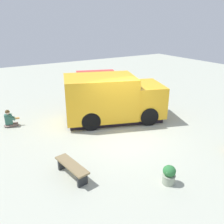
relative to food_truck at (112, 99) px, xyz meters
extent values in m
plane|color=#AAAF9E|center=(-0.49, -1.87, -1.07)|extent=(40.00, 40.00, 0.00)
cube|color=yellow|center=(-0.56, 0.20, 0.17)|extent=(3.91, 3.28, 2.01)
cube|color=yellow|center=(1.68, -0.61, -0.07)|extent=(2.09, 2.55, 1.53)
cube|color=#11272A|center=(2.34, -0.84, 0.20)|extent=(0.65, 1.73, 0.58)
cube|color=black|center=(-0.17, 1.28, 0.29)|extent=(1.73, 0.64, 0.70)
cube|color=#D83B37|center=(-0.07, 1.55, 1.13)|extent=(2.08, 1.24, 0.03)
cube|color=#27202A|center=(0.12, -0.05, -0.95)|extent=(4.87, 3.25, 0.24)
cylinder|color=black|center=(1.16, -1.52, -0.64)|extent=(0.90, 0.50, 0.88)
cylinder|color=black|center=(1.85, 0.43, -0.64)|extent=(0.90, 0.50, 0.88)
cylinder|color=black|center=(-1.47, -0.58, -0.64)|extent=(0.90, 0.50, 0.88)
cylinder|color=black|center=(-0.77, 1.37, -0.64)|extent=(0.90, 0.50, 0.88)
ellipsoid|color=#78635B|center=(-4.60, 1.83, -1.01)|extent=(0.59, 0.53, 0.12)
cube|color=#78635B|center=(-4.42, 1.70, -1.01)|extent=(0.37, 0.17, 0.11)
cube|color=#78635B|center=(-4.39, 1.89, -1.01)|extent=(0.37, 0.17, 0.11)
cube|color=#356959|center=(-4.60, 1.83, -0.71)|extent=(0.36, 0.28, 0.49)
sphere|color=beige|center=(-4.60, 1.83, -0.37)|extent=(0.20, 0.20, 0.20)
sphere|color=#4F3C1F|center=(-4.60, 1.83, -0.34)|extent=(0.21, 0.21, 0.21)
cube|color=#356959|center=(-4.48, 1.71, -0.64)|extent=(0.35, 0.15, 0.26)
cube|color=#356959|center=(-4.44, 1.90, -0.64)|extent=(0.35, 0.15, 0.26)
cylinder|color=#D79B4E|center=(-4.30, 1.78, -0.71)|extent=(0.36, 0.17, 0.10)
cube|color=orange|center=(-4.30, 1.78, -0.70)|extent=(0.30, 0.12, 0.02)
cylinder|color=#94A088|center=(-1.16, -5.24, -0.92)|extent=(0.38, 0.38, 0.31)
torus|color=#989D8A|center=(-1.16, -5.24, -0.78)|extent=(0.41, 0.41, 0.04)
ellipsoid|color=#2D7238|center=(-1.16, -5.24, -0.62)|extent=(0.39, 0.39, 0.33)
sphere|color=white|center=(-1.18, -5.11, -0.54)|extent=(0.06, 0.06, 0.06)
sphere|color=white|center=(-1.31, -5.30, -0.59)|extent=(0.06, 0.06, 0.06)
sphere|color=white|center=(-1.03, -5.23, -0.53)|extent=(0.06, 0.06, 0.06)
cube|color=olive|center=(-3.56, -3.37, -0.65)|extent=(0.63, 1.51, 0.06)
cube|color=#252729|center=(-3.65, -2.79, -0.87)|extent=(0.35, 0.13, 0.40)
cube|color=#252729|center=(-3.47, -3.95, -0.87)|extent=(0.35, 0.13, 0.40)
cylinder|color=black|center=(3.62, 2.80, -0.60)|extent=(0.54, 0.54, 0.94)
ellipsoid|color=black|center=(3.62, 2.80, -0.08)|extent=(0.55, 0.55, 0.12)
camera|label=1|loc=(-5.80, -9.48, 3.64)|focal=37.93mm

